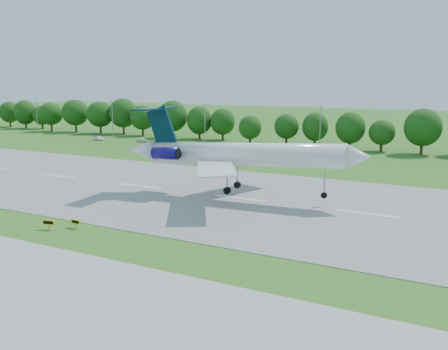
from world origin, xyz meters
TOP-DOWN VIEW (x-y plane):
  - ground at (0.00, 0.00)m, footprint 600.00×600.00m
  - runway at (0.00, 25.00)m, footprint 400.00×45.00m
  - tree_line at (0.00, 92.00)m, footprint 288.40×8.40m
  - light_poles at (-2.50, 82.00)m, footprint 175.90×0.25m
  - airliner at (18.65, 24.78)m, footprint 40.29×29.18m
  - taxi_sign_centre at (8.37, 0.45)m, footprint 1.63×0.29m
  - taxi_sign_right at (5.87, -1.64)m, footprint 1.79×0.67m
  - service_vehicle_a at (-55.29, 75.25)m, footprint 3.85×1.42m
  - service_vehicle_b at (-40.30, 78.21)m, footprint 3.72×1.81m

SIDE VIEW (x-z plane):
  - ground at x=0.00m, z-range 0.00..0.00m
  - runway at x=0.00m, z-range 0.00..0.08m
  - service_vehicle_b at x=-40.30m, z-range 0.00..1.22m
  - service_vehicle_a at x=-55.29m, z-range 0.00..1.26m
  - taxi_sign_centre at x=8.37m, z-range 0.27..1.41m
  - taxi_sign_right at x=5.87m, z-range 0.30..1.57m
  - tree_line at x=0.00m, z-range 0.99..11.39m
  - light_poles at x=-2.50m, z-range 0.24..12.43m
  - airliner at x=18.65m, z-range 0.59..14.12m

